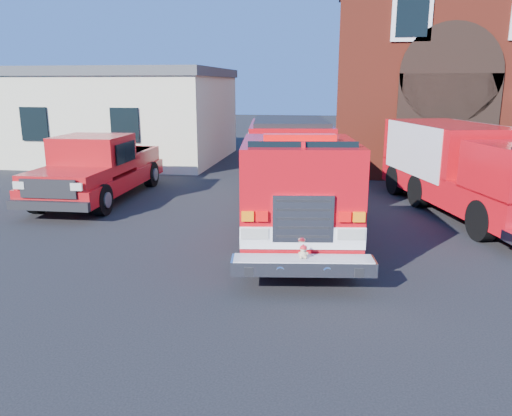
% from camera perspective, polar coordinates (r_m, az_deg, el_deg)
% --- Properties ---
extents(ground, '(100.00, 100.00, 0.00)m').
position_cam_1_polar(ground, '(11.14, 0.96, -5.02)').
color(ground, black).
rests_on(ground, ground).
extents(parking_stripe_far, '(0.12, 3.00, 0.01)m').
position_cam_1_polar(parking_stripe_far, '(18.50, 24.58, 1.42)').
color(parking_stripe_far, yellow).
rests_on(parking_stripe_far, ground).
extents(fire_station, '(15.20, 10.20, 8.45)m').
position_cam_1_polar(fire_station, '(25.56, 26.94, 13.94)').
color(fire_station, maroon).
rests_on(fire_station, ground).
extents(side_building, '(10.20, 8.20, 4.35)m').
position_cam_1_polar(side_building, '(25.69, -15.34, 10.34)').
color(side_building, beige).
rests_on(side_building, ground).
extents(fire_engine, '(3.50, 8.87, 2.66)m').
position_cam_1_polar(fire_engine, '(12.83, 4.20, 3.86)').
color(fire_engine, black).
rests_on(fire_engine, ground).
extents(pickup_truck, '(2.41, 6.36, 2.07)m').
position_cam_1_polar(pickup_truck, '(16.86, -17.54, 4.30)').
color(pickup_truck, black).
rests_on(pickup_truck, ground).
extents(secondary_truck, '(4.33, 7.93, 2.46)m').
position_cam_1_polar(secondary_truck, '(15.43, 22.98, 4.36)').
color(secondary_truck, black).
rests_on(secondary_truck, ground).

